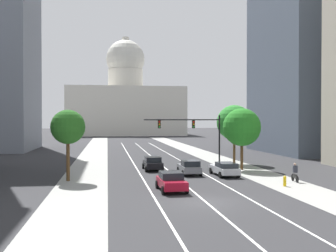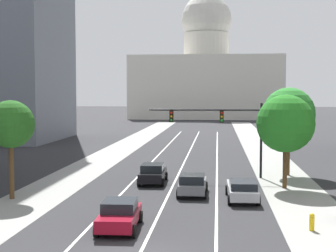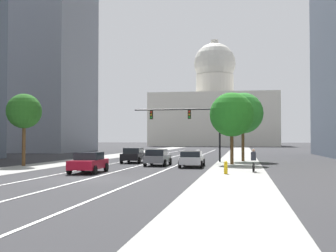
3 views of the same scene
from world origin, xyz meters
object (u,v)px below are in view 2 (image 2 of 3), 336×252
at_px(car_gray, 193,184).
at_px(car_black, 153,173).
at_px(capitol_building, 206,77).
at_px(street_tree_mid_left, 10,125).
at_px(car_silver, 242,189).
at_px(fire_hydrant, 312,222).
at_px(street_tree_mid_right, 286,124).
at_px(car_crimson, 120,214).
at_px(traffic_signal_mast, 223,124).
at_px(street_tree_near_right, 289,114).

xyz_separation_m(car_gray, car_black, (-3.31, 4.20, 0.02)).
height_order(capitol_building, street_tree_mid_left, capitol_building).
height_order(car_silver, fire_hydrant, car_silver).
relative_size(fire_hydrant, street_tree_mid_right, 0.13).
relative_size(car_crimson, car_black, 0.98).
distance_m(car_black, traffic_signal_mast, 7.33).
xyz_separation_m(fire_hydrant, street_tree_near_right, (1.19, 17.36, 4.78)).
distance_m(capitol_building, street_tree_near_right, 100.00).
bearing_deg(car_silver, car_crimson, 137.33).
bearing_deg(car_silver, street_tree_near_right, -24.26).
xyz_separation_m(car_black, traffic_signal_mast, (5.46, 3.23, 3.67)).
distance_m(car_gray, fire_hydrant, 10.51).
relative_size(car_gray, car_black, 0.95).
bearing_deg(capitol_building, car_black, -90.91).
bearing_deg(car_crimson, car_black, -2.10).
bearing_deg(street_tree_near_right, car_silver, -112.68).
bearing_deg(car_black, street_tree_near_right, -66.78).
distance_m(car_black, street_tree_near_right, 12.83).
height_order(car_black, fire_hydrant, car_black).
xyz_separation_m(car_black, street_tree_mid_left, (-8.56, -6.61, 4.14)).
height_order(car_crimson, street_tree_mid_right, street_tree_mid_right).
relative_size(capitol_building, car_silver, 8.55).
bearing_deg(street_tree_near_right, car_crimson, -121.34).
bearing_deg(car_black, street_tree_mid_right, -96.90).
distance_m(car_silver, fire_hydrant, 7.61).
distance_m(car_crimson, street_tree_mid_right, 16.15).
xyz_separation_m(capitol_building, car_black, (-1.65, -104.26, -10.89)).
bearing_deg(street_tree_mid_right, car_silver, -126.47).
xyz_separation_m(capitol_building, street_tree_mid_left, (-10.21, -110.87, -6.75)).
height_order(traffic_signal_mast, fire_hydrant, traffic_signal_mast).
height_order(car_crimson, street_tree_near_right, street_tree_near_right).
xyz_separation_m(car_gray, traffic_signal_mast, (2.16, 7.43, 3.69)).
relative_size(car_gray, traffic_signal_mast, 0.45).
relative_size(car_silver, street_tree_near_right, 0.65).
bearing_deg(car_silver, street_tree_mid_left, 92.42).
bearing_deg(car_black, car_silver, -130.81).
xyz_separation_m(capitol_building, car_gray, (1.65, -108.46, -10.91)).
xyz_separation_m(car_silver, car_black, (-6.62, 5.55, 0.05)).
xyz_separation_m(capitol_building, fire_hydrant, (8.15, -116.71, -11.22)).
bearing_deg(capitol_building, car_gray, -89.13).
distance_m(capitol_building, car_crimson, 117.92).
distance_m(street_tree_mid_left, street_tree_near_right, 22.69).
bearing_deg(street_tree_mid_left, capitol_building, 84.74).
xyz_separation_m(capitol_building, street_tree_near_right, (9.33, -99.35, -6.44)).
relative_size(car_black, street_tree_mid_right, 0.63).
relative_size(car_crimson, street_tree_mid_right, 0.62).
xyz_separation_m(car_black, fire_hydrant, (9.80, -12.45, -0.33)).
bearing_deg(fire_hydrant, car_crimson, -175.98).
height_order(street_tree_mid_right, street_tree_near_right, street_tree_near_right).
bearing_deg(street_tree_mid_left, fire_hydrant, -17.65).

